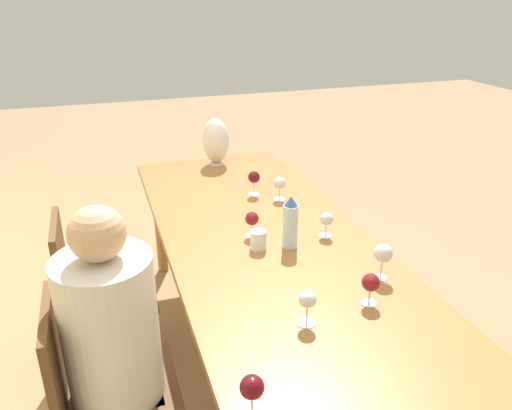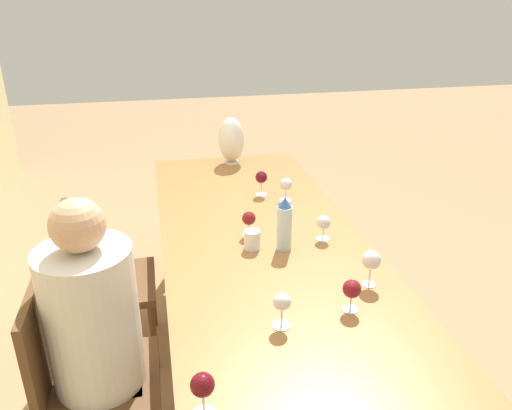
{
  "view_description": "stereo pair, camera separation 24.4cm",
  "coord_description": "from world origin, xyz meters",
  "px_view_note": "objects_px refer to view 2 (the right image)",
  "views": [
    {
      "loc": [
        -1.91,
        0.7,
        1.85
      ],
      "look_at": [
        0.21,
        0.0,
        0.86
      ],
      "focal_mm": 35.0,
      "sensor_mm": 36.0,
      "label": 1
    },
    {
      "loc": [
        -1.98,
        0.46,
        1.85
      ],
      "look_at": [
        0.21,
        0.0,
        0.86
      ],
      "focal_mm": 35.0,
      "sensor_mm": 36.0,
      "label": 2
    }
  ],
  "objects_px": {
    "water_tumbler": "(252,240)",
    "wine_glass_5": "(249,219)",
    "water_bottle": "(284,224)",
    "wine_glass_0": "(261,178)",
    "wine_glass_3": "(371,260)",
    "chair_near": "(84,376)",
    "wine_glass_2": "(324,223)",
    "wine_glass_6": "(203,386)",
    "wine_glass_1": "(352,290)",
    "wine_glass_7": "(286,185)",
    "chair_far": "(98,279)",
    "vase": "(231,140)",
    "wine_glass_4": "(282,303)",
    "person_near": "(99,337)"
  },
  "relations": [
    {
      "from": "wine_glass_6",
      "to": "chair_near",
      "type": "bearing_deg",
      "value": 36.41
    },
    {
      "from": "wine_glass_5",
      "to": "wine_glass_6",
      "type": "height_order",
      "value": "wine_glass_6"
    },
    {
      "from": "vase",
      "to": "wine_glass_4",
      "type": "distance_m",
      "value": 1.76
    },
    {
      "from": "wine_glass_0",
      "to": "chair_near",
      "type": "relative_size",
      "value": 0.16
    },
    {
      "from": "chair_near",
      "to": "chair_far",
      "type": "height_order",
      "value": "same"
    },
    {
      "from": "wine_glass_4",
      "to": "wine_glass_6",
      "type": "xyz_separation_m",
      "value": [
        -0.34,
        0.31,
        0.01
      ]
    },
    {
      "from": "wine_glass_6",
      "to": "chair_far",
      "type": "xyz_separation_m",
      "value": [
        1.27,
        0.41,
        -0.4
      ]
    },
    {
      "from": "vase",
      "to": "chair_near",
      "type": "relative_size",
      "value": 0.36
    },
    {
      "from": "person_near",
      "to": "wine_glass_4",
      "type": "bearing_deg",
      "value": -109.36
    },
    {
      "from": "wine_glass_6",
      "to": "chair_near",
      "type": "xyz_separation_m",
      "value": [
        0.56,
        0.41,
        -0.4
      ]
    },
    {
      "from": "wine_glass_4",
      "to": "wine_glass_7",
      "type": "relative_size",
      "value": 1.01
    },
    {
      "from": "water_tumbler",
      "to": "wine_glass_7",
      "type": "height_order",
      "value": "wine_glass_7"
    },
    {
      "from": "wine_glass_1",
      "to": "wine_glass_2",
      "type": "distance_m",
      "value": 0.56
    },
    {
      "from": "water_tumbler",
      "to": "wine_glass_1",
      "type": "bearing_deg",
      "value": -154.14
    },
    {
      "from": "water_bottle",
      "to": "wine_glass_6",
      "type": "distance_m",
      "value": 0.99
    },
    {
      "from": "chair_near",
      "to": "wine_glass_1",
      "type": "bearing_deg",
      "value": -100.69
    },
    {
      "from": "water_tumbler",
      "to": "chair_far",
      "type": "xyz_separation_m",
      "value": [
        0.37,
        0.74,
        -0.34
      ]
    },
    {
      "from": "wine_glass_2",
      "to": "wine_glass_5",
      "type": "xyz_separation_m",
      "value": [
        0.11,
        0.33,
        0.0
      ]
    },
    {
      "from": "water_tumbler",
      "to": "wine_glass_0",
      "type": "relative_size",
      "value": 0.63
    },
    {
      "from": "wine_glass_2",
      "to": "wine_glass_7",
      "type": "relative_size",
      "value": 0.92
    },
    {
      "from": "wine_glass_2",
      "to": "wine_glass_6",
      "type": "xyz_separation_m",
      "value": [
        -0.92,
        0.66,
        0.02
      ]
    },
    {
      "from": "wine_glass_5",
      "to": "chair_far",
      "type": "height_order",
      "value": "wine_glass_5"
    },
    {
      "from": "chair_near",
      "to": "wine_glass_5",
      "type": "bearing_deg",
      "value": -57.72
    },
    {
      "from": "water_bottle",
      "to": "person_near",
      "type": "distance_m",
      "value": 0.89
    },
    {
      "from": "wine_glass_6",
      "to": "chair_far",
      "type": "height_order",
      "value": "wine_glass_6"
    },
    {
      "from": "vase",
      "to": "wine_glass_6",
      "type": "height_order",
      "value": "vase"
    },
    {
      "from": "water_bottle",
      "to": "wine_glass_7",
      "type": "distance_m",
      "value": 0.55
    },
    {
      "from": "wine_glass_0",
      "to": "wine_glass_1",
      "type": "xyz_separation_m",
      "value": [
        -1.14,
        -0.08,
        -0.01
      ]
    },
    {
      "from": "vase",
      "to": "chair_far",
      "type": "height_order",
      "value": "vase"
    },
    {
      "from": "wine_glass_7",
      "to": "chair_near",
      "type": "distance_m",
      "value": 1.38
    },
    {
      "from": "water_bottle",
      "to": "wine_glass_0",
      "type": "bearing_deg",
      "value": -3.32
    },
    {
      "from": "wine_glass_3",
      "to": "person_near",
      "type": "bearing_deg",
      "value": 87.49
    },
    {
      "from": "wine_glass_3",
      "to": "chair_far",
      "type": "relative_size",
      "value": 0.18
    },
    {
      "from": "wine_glass_1",
      "to": "chair_near",
      "type": "distance_m",
      "value": 1.08
    },
    {
      "from": "wine_glass_5",
      "to": "wine_glass_7",
      "type": "distance_m",
      "value": 0.46
    },
    {
      "from": "water_tumbler",
      "to": "wine_glass_0",
      "type": "distance_m",
      "value": 0.64
    },
    {
      "from": "water_bottle",
      "to": "wine_glass_3",
      "type": "relative_size",
      "value": 1.64
    },
    {
      "from": "vase",
      "to": "chair_far",
      "type": "relative_size",
      "value": 0.36
    },
    {
      "from": "water_bottle",
      "to": "chair_far",
      "type": "height_order",
      "value": "water_bottle"
    },
    {
      "from": "vase",
      "to": "wine_glass_2",
      "type": "height_order",
      "value": "vase"
    },
    {
      "from": "wine_glass_0",
      "to": "chair_far",
      "type": "bearing_deg",
      "value": 104.8
    },
    {
      "from": "water_bottle",
      "to": "vase",
      "type": "relative_size",
      "value": 0.8
    },
    {
      "from": "vase",
      "to": "wine_glass_6",
      "type": "relative_size",
      "value": 2.21
    },
    {
      "from": "water_tumbler",
      "to": "wine_glass_5",
      "type": "height_order",
      "value": "wine_glass_5"
    },
    {
      "from": "wine_glass_3",
      "to": "chair_near",
      "type": "xyz_separation_m",
      "value": [
        0.05,
        1.13,
        -0.41
      ]
    },
    {
      "from": "wine_glass_2",
      "to": "vase",
      "type": "bearing_deg",
      "value": 11.54
    },
    {
      "from": "wine_glass_2",
      "to": "wine_glass_5",
      "type": "distance_m",
      "value": 0.35
    },
    {
      "from": "wine_glass_2",
      "to": "wine_glass_3",
      "type": "xyz_separation_m",
      "value": [
        -0.41,
        -0.05,
        0.03
      ]
    },
    {
      "from": "water_tumbler",
      "to": "wine_glass_3",
      "type": "distance_m",
      "value": 0.56
    },
    {
      "from": "wine_glass_5",
      "to": "vase",
      "type": "bearing_deg",
      "value": -5.0
    }
  ]
}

